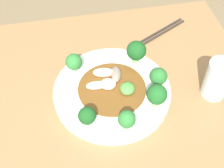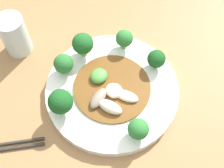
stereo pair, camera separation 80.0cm
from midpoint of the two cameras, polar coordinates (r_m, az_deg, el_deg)
The scene contains 11 objects.
ground_plane at distance 1.41m, azimuth -3.53°, elevation -29.90°, with size 8.00×8.00×0.00m, color #7F6B4C.
table at distance 1.02m, azimuth -4.86°, elevation -30.18°, with size 0.86×0.77×0.77m.
plate at distance 0.64m, azimuth -13.52°, elevation -32.92°, with size 0.30×0.30×0.02m.
broccoli_northwest at distance 0.61m, azimuth -20.11°, elevation -23.32°, with size 0.05×0.05×0.06m.
broccoli_northeast at distance 0.59m, azimuth -2.86°, elevation -28.15°, with size 0.04×0.04×0.05m.
broccoli_west at distance 0.63m, azimuth -24.70°, elevation -27.25°, with size 0.04×0.04×0.05m.
broccoli_southeast at distance 0.61m, azimuth -9.59°, elevation -43.81°, with size 0.04×0.04×0.05m.
broccoli_north at distance 0.59m, azimuth -10.18°, elevation -22.46°, with size 0.04×0.04×0.05m.
broccoli_southwest at distance 0.63m, azimuth -27.02°, elevation -36.01°, with size 0.05×0.05×0.07m.
stirfry_center at distance 0.62m, azimuth -14.47°, elevation -33.74°, with size 0.17×0.17×0.02m.
drinking_glass at distance 0.69m, azimuth -32.83°, elevation -18.25°, with size 0.06×0.06×0.11m.
Camera 2 is at (0.07, -0.36, 1.40)m, focal length 50.00 mm.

